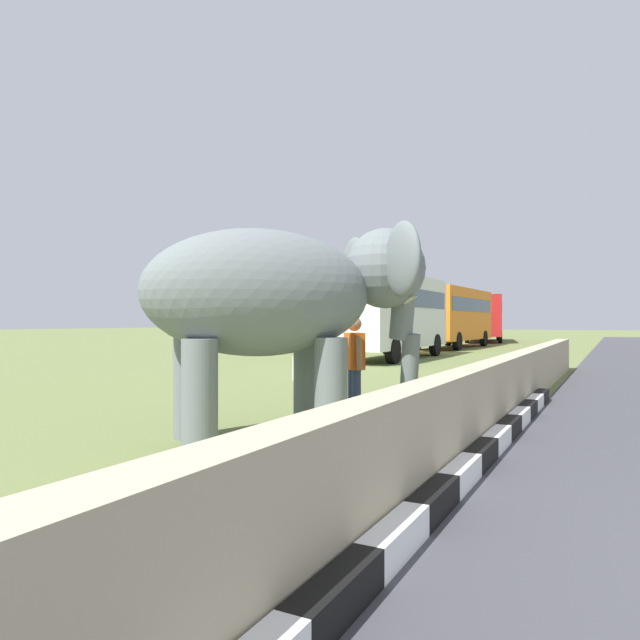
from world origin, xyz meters
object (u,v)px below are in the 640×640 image
elephant (285,297)px  cow_near (303,349)px  bus_orange (452,313)px  bus_red (484,315)px  person_handler (354,363)px  cow_mid (333,340)px  bus_white (390,310)px

elephant → cow_near: bearing=27.5°
bus_orange → bus_red: (11.52, 0.53, 0.00)m
person_handler → cow_mid: size_ratio=0.87×
cow_mid → bus_red: bearing=-0.5°
bus_white → bus_orange: same height
elephant → cow_near: elephant is taller
bus_orange → cow_near: 21.05m
bus_red → cow_mid: 26.09m
bus_orange → bus_white: bearing=-178.8°
elephant → bus_red: 39.14m
person_handler → bus_orange: size_ratio=0.18×
bus_white → cow_near: bearing=-172.4°
cow_near → cow_mid: (6.41, 2.33, 0.00)m
bus_white → cow_mid: (-3.43, 1.01, -1.21)m
elephant → cow_mid: elephant is taller
elephant → person_handler: elephant is taller
person_handler → bus_white: size_ratio=0.19×
person_handler → cow_near: person_handler is taller
person_handler → bus_red: (37.10, 5.62, 1.16)m
person_handler → bus_white: 15.31m
cow_near → cow_mid: bearing=20.0°
bus_orange → cow_mid: size_ratio=4.96×
person_handler → bus_red: 37.54m
person_handler → elephant: bearing=170.7°
elephant → bus_orange: bearing=10.0°
elephant → person_handler: (1.67, -0.27, -0.99)m
bus_white → cow_near: (-9.84, -1.31, -1.21)m
bus_red → bus_white: bearing=-178.1°
cow_near → bus_red: bearing=3.7°
elephant → cow_near: (6.29, 3.27, -1.04)m
bus_orange → bus_red: same height
cow_near → elephant: bearing=-152.5°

